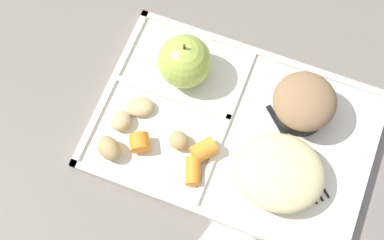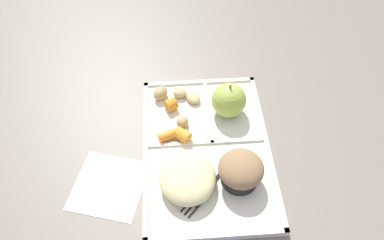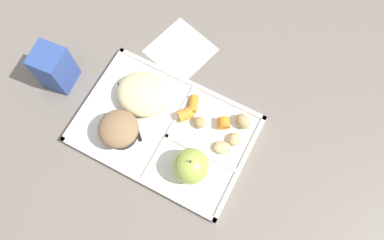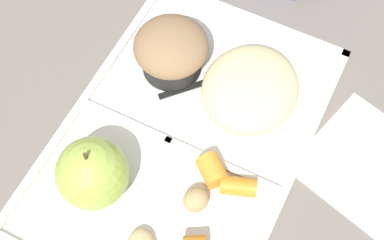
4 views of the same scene
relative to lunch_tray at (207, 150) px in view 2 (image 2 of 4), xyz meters
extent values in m
plane|color=slate|center=(0.00, 0.00, -0.01)|extent=(6.00, 6.00, 0.00)
cube|color=silver|center=(0.00, 0.00, 0.00)|extent=(0.37, 0.25, 0.01)
cube|color=silver|center=(0.00, -0.12, 0.01)|extent=(0.37, 0.01, 0.01)
cube|color=silver|center=(0.00, 0.12, 0.01)|extent=(0.37, 0.01, 0.01)
cube|color=silver|center=(-0.18, 0.00, 0.01)|extent=(0.01, 0.25, 0.01)
cube|color=silver|center=(0.18, 0.00, 0.01)|extent=(0.01, 0.25, 0.01)
cube|color=silver|center=(-0.01, 0.00, 0.01)|extent=(0.01, 0.23, 0.01)
cube|color=silver|center=(-0.09, 0.01, 0.01)|extent=(0.17, 0.01, 0.01)
sphere|color=#A8C14C|center=(-0.09, 0.05, 0.04)|extent=(0.07, 0.07, 0.07)
cylinder|color=#4C381E|center=(-0.09, 0.05, 0.08)|extent=(0.00, 0.00, 0.01)
cylinder|color=black|center=(0.08, 0.05, 0.02)|extent=(0.07, 0.07, 0.03)
ellipsoid|color=#93704C|center=(0.08, 0.05, 0.05)|extent=(0.08, 0.08, 0.05)
cylinder|color=orange|center=(-0.03, -0.05, 0.02)|extent=(0.04, 0.04, 0.02)
cylinder|color=orange|center=(-0.03, -0.08, 0.02)|extent=(0.03, 0.04, 0.02)
cylinder|color=orange|center=(-0.11, -0.07, 0.02)|extent=(0.03, 0.03, 0.03)
ellipsoid|color=tan|center=(-0.06, -0.05, 0.02)|extent=(0.03, 0.03, 0.02)
ellipsoid|color=tan|center=(-0.14, -0.05, 0.02)|extent=(0.03, 0.03, 0.02)
ellipsoid|color=tan|center=(-0.14, -0.09, 0.02)|extent=(0.05, 0.04, 0.03)
ellipsoid|color=tan|center=(-0.13, -0.02, 0.01)|extent=(0.05, 0.04, 0.02)
ellipsoid|color=beige|center=(0.08, -0.04, 0.03)|extent=(0.12, 0.11, 0.04)
sphere|color=brown|center=(0.08, -0.02, 0.02)|extent=(0.03, 0.03, 0.03)
sphere|color=#755B4C|center=(0.10, -0.06, 0.03)|extent=(0.04, 0.04, 0.04)
cube|color=black|center=(0.07, 0.02, 0.01)|extent=(0.07, 0.07, 0.00)
cube|color=black|center=(0.11, -0.03, 0.01)|extent=(0.04, 0.04, 0.00)
cylinder|color=black|center=(0.12, -0.05, 0.01)|extent=(0.02, 0.02, 0.00)
cylinder|color=black|center=(0.13, -0.04, 0.01)|extent=(0.02, 0.02, 0.00)
cylinder|color=black|center=(0.14, -0.04, 0.01)|extent=(0.02, 0.02, 0.00)
cube|color=white|center=(0.06, -0.19, -0.01)|extent=(0.16, 0.16, 0.00)
camera|label=1|loc=(0.05, -0.30, 0.77)|focal=56.95mm
camera|label=2|loc=(0.42, -0.06, 0.64)|focal=35.78mm
camera|label=3|loc=(-0.17, 0.20, 0.78)|focal=35.14mm
camera|label=4|loc=(-0.24, -0.13, 0.55)|focal=52.51mm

